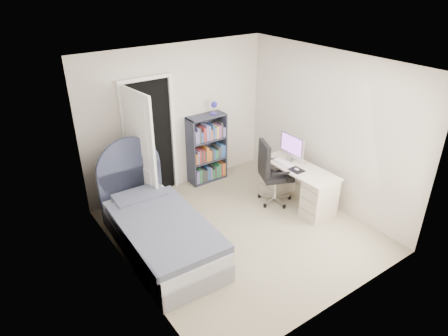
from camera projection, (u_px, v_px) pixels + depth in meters
room_shell at (242, 156)px, 5.47m from camera, size 3.50×3.70×2.60m
door at (144, 147)px, 6.27m from camera, size 0.92×0.83×2.06m
bed at (159, 229)px, 5.55m from camera, size 1.11×2.21×1.34m
nightstand at (131, 188)px, 6.47m from camera, size 0.36×0.36×0.54m
floor_lamp at (148, 169)px, 6.46m from camera, size 0.22×0.22×1.55m
bookcase at (207, 151)px, 7.22m from camera, size 0.70×0.30×1.49m
desk at (297, 183)px, 6.59m from camera, size 0.54×1.36×1.12m
office_chair at (271, 170)px, 6.51m from camera, size 0.63×0.64×1.09m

